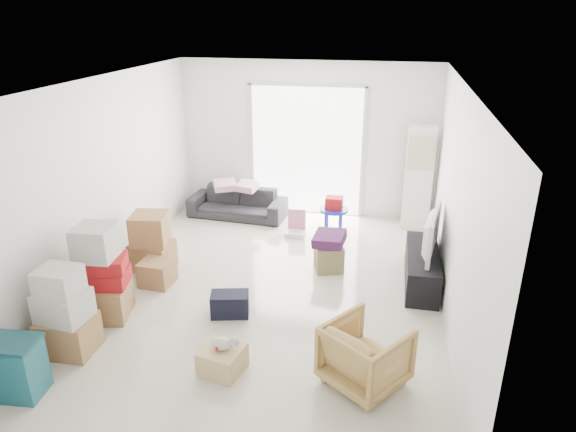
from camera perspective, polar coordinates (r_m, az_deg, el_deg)
The scene contains 21 objects.
room_shell at distance 6.30m, azimuth -2.56°, elevation 2.21°, with size 4.98×6.48×3.18m.
sliding_door at distance 9.13m, azimuth 2.06°, elevation 7.80°, with size 2.10×0.04×2.33m.
ac_tower at distance 8.80m, azimuth 14.29°, elevation 4.09°, with size 0.45×0.30×1.75m, color white.
tv_console at distance 7.20m, azimuth 14.64°, elevation -5.59°, with size 0.42×1.39×0.46m, color black.
television at distance 7.07m, azimuth 14.87°, elevation -3.45°, with size 1.01×0.58×0.13m, color black.
sofa at distance 9.21m, azimuth -5.65°, elevation 1.93°, with size 1.72×0.50×0.67m, color #28292D.
pillow_left at distance 9.11m, azimuth -7.06°, elevation 4.28°, with size 0.39×0.30×0.12m, color #CD96AA.
pillow_right at distance 9.01m, azimuth -4.57°, elevation 4.15°, with size 0.32×0.26×0.11m, color #CD96AA.
armchair at distance 5.25m, azimuth 8.63°, elevation -14.71°, with size 0.71×0.66×0.73m, color tan.
storage_bins at distance 5.74m, azimuth -28.18°, elevation -14.62°, with size 0.56×0.42×0.61m.
box_stack_a at distance 6.06m, azimuth -23.52°, elevation -10.08°, with size 0.56×0.47×1.01m.
box_stack_b at distance 6.54m, azimuth -20.09°, elevation -6.48°, with size 0.71×0.70×1.18m.
box_stack_c at distance 7.55m, azimuth -14.95°, elevation -2.84°, with size 0.58×0.56×0.83m.
loose_box at distance 7.21m, azimuth -14.34°, elevation -6.08°, with size 0.41×0.41×0.34m, color #9E6D47.
duffel_bag at distance 6.38m, azimuth -6.47°, elevation -9.71°, with size 0.45×0.27×0.29m, color black.
ottoman at distance 7.37m, azimuth 4.55°, elevation -4.60°, with size 0.38×0.38×0.38m, color olive.
blanket at distance 7.26m, azimuth 4.61°, elevation -2.77°, with size 0.42×0.42×0.14m, color #4A2050.
kids_table at distance 8.53m, azimuth 5.12°, elevation 0.97°, with size 0.48×0.48×0.61m.
toy_walker at distance 8.49m, azimuth 0.89°, elevation -1.34°, with size 0.32×0.28×0.42m.
wood_crate at distance 5.52m, azimuth -7.29°, elevation -15.55°, with size 0.40×0.40×0.27m, color tan.
plush_bunny at distance 5.40m, azimuth -7.03°, elevation -13.86°, with size 0.29×0.18×0.15m.
Camera 1 is at (1.48, -5.74, 3.48)m, focal length 32.00 mm.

